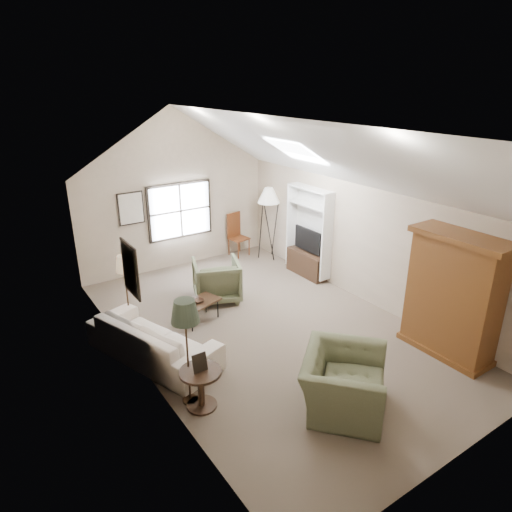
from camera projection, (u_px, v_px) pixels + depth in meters
room_shell at (269, 164)px, 7.73m from camera, size 5.01×8.01×4.00m
window at (180, 211)px, 11.47m from camera, size 1.72×0.08×1.42m
skylight at (296, 150)px, 9.09m from camera, size 0.80×1.20×0.52m
wall_art at (131, 236)px, 8.78m from camera, size 1.97×3.71×0.88m
armoire at (453, 296)px, 7.78m from camera, size 0.60×1.50×2.20m
tv_alcove at (309, 231)px, 10.93m from camera, size 0.32×1.30×2.10m
media_console at (307, 264)px, 11.23m from camera, size 0.34×1.18×0.60m
tv_panel at (308, 240)px, 11.00m from camera, size 0.05×0.90×0.55m
sofa at (153, 339)px, 7.86m from camera, size 1.73×2.67×0.73m
armchair_near at (343, 382)px, 6.65m from camera, size 1.76×1.74×0.86m
armchair_far at (217, 280)px, 9.95m from camera, size 1.26×1.28×0.90m
coffee_table at (199, 312)px, 9.09m from camera, size 0.96×0.71×0.44m
bowl at (199, 301)px, 9.00m from camera, size 0.26×0.26×0.05m
side_table at (201, 389)px, 6.70m from camera, size 0.79×0.79×0.62m
side_chair at (239, 235)px, 12.41m from camera, size 0.52×0.52×1.17m
tripod_lamp at (268, 223)px, 12.05m from camera, size 0.67×0.67×1.97m
dark_lamp at (187, 352)px, 6.60m from camera, size 0.53×0.53×1.73m
tan_lamp at (127, 292)px, 8.64m from camera, size 0.40×0.40×1.56m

